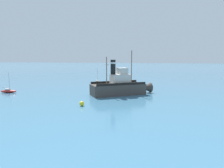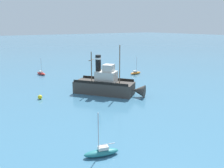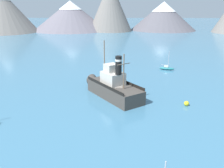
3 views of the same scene
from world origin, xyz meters
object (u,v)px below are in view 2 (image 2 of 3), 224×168
object	(u,v)px
sailboat_orange	(136,73)
sailboat_teal	(102,152)
sailboat_red	(41,73)
old_tugboat	(107,85)
mooring_buoy	(40,97)

from	to	relation	value
sailboat_orange	sailboat_teal	bearing A→B (deg)	44.49
sailboat_red	sailboat_orange	bearing A→B (deg)	146.49
old_tugboat	sailboat_orange	xyz separation A→B (m)	(-17.60, -11.49, -1.40)
sailboat_red	sailboat_teal	distance (m)	46.36
old_tugboat	mooring_buoy	bearing A→B (deg)	-18.42
old_tugboat	sailboat_red	bearing A→B (deg)	-80.14
mooring_buoy	old_tugboat	bearing A→B (deg)	161.58
old_tugboat	sailboat_red	xyz separation A→B (m)	(4.54, -26.16, -1.40)
sailboat_orange	mooring_buoy	distance (m)	30.89
old_tugboat	sailboat_teal	distance (m)	23.70
sailboat_red	mooring_buoy	distance (m)	23.39
sailboat_red	mooring_buoy	size ratio (longest dim) A/B	5.96
sailboat_red	sailboat_orange	xyz separation A→B (m)	(-22.15, 14.67, 0.00)
sailboat_red	sailboat_orange	world-z (taller)	same
sailboat_red	sailboat_orange	distance (m)	26.57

